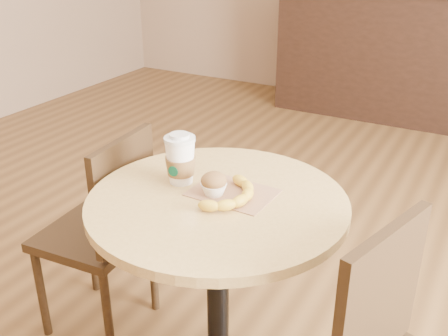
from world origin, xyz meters
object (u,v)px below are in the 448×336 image
object	(u,v)px
chair_left	(105,228)
banana	(234,195)
cafe_table	(218,255)
coffee_cup	(180,161)
muffin	(214,184)

from	to	relation	value
chair_left	banana	world-z (taller)	chair_left
cafe_table	coffee_cup	distance (m)	0.31
cafe_table	banana	xyz separation A→B (m)	(0.05, 0.01, 0.22)
chair_left	coffee_cup	xyz separation A→B (m)	(0.37, -0.04, 0.37)
cafe_table	muffin	world-z (taller)	muffin
chair_left	coffee_cup	world-z (taller)	coffee_cup
chair_left	coffee_cup	size ratio (longest dim) A/B	5.21
chair_left	banana	distance (m)	0.66
chair_left	coffee_cup	bearing A→B (deg)	80.10
cafe_table	muffin	size ratio (longest dim) A/B	9.80
banana	chair_left	bearing A→B (deg)	179.47
cafe_table	chair_left	xyz separation A→B (m)	(-0.52, 0.08, -0.10)
muffin	banana	xyz separation A→B (m)	(0.07, -0.00, -0.02)
cafe_table	banana	size ratio (longest dim) A/B	3.14
cafe_table	chair_left	bearing A→B (deg)	171.57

